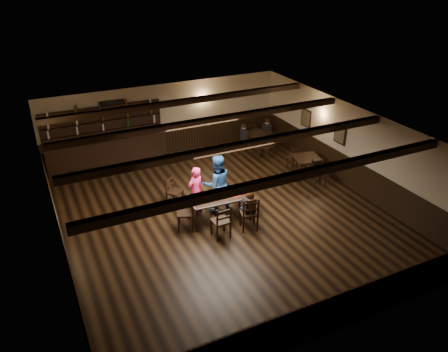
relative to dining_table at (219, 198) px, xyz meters
name	(u,v)px	position (x,y,z in m)	size (l,w,h in m)	color
ground	(224,215)	(0.20, 0.14, -0.68)	(10.00, 10.00, 0.00)	black
room_shell	(223,161)	(0.21, 0.18, 1.06)	(9.02, 10.02, 2.71)	beige
dining_table	(219,198)	(0.00, 0.00, 0.00)	(1.78, 0.96, 0.75)	black
chair_near_left	(222,220)	(-0.33, -0.88, -0.11)	(0.47, 0.44, 0.98)	black
chair_near_right	(250,212)	(0.51, -0.87, -0.10)	(0.56, 0.55, 1.00)	black
chair_end_left	(189,210)	(-0.96, -0.07, -0.08)	(0.60, 0.62, 1.03)	black
chair_end_right	(249,197)	(0.93, -0.05, -0.17)	(0.47, 0.48, 0.87)	black
chair_far_pushed	(172,189)	(-0.93, 1.37, -0.14)	(0.59, 0.59, 0.92)	black
woman_pink	(196,191)	(-0.48, 0.60, 0.06)	(0.54, 0.36, 1.49)	#F83C7A
man_blue	(217,184)	(0.14, 0.48, 0.21)	(0.86, 0.67, 1.78)	navy
seated_person	(250,203)	(0.53, -0.80, 0.13)	(0.32, 0.49, 0.79)	black
cake	(203,197)	(-0.47, 0.07, 0.11)	(0.30, 0.30, 0.10)	white
plate_stack_a	(218,196)	(-0.09, -0.09, 0.16)	(0.19, 0.19, 0.18)	white
plate_stack_b	(223,191)	(0.15, 0.09, 0.16)	(0.15, 0.15, 0.17)	white
tea_light	(217,193)	(0.00, 0.14, 0.09)	(0.05, 0.05, 0.06)	#A5A8AD
salt_shaker	(234,194)	(0.39, -0.12, 0.12)	(0.04, 0.04, 0.10)	silver
pepper_shaker	(234,193)	(0.41, -0.10, 0.11)	(0.03, 0.03, 0.09)	#A5A8AD
drink_glass	(229,190)	(0.35, 0.12, 0.12)	(0.07, 0.07, 0.11)	silver
menu_red	(237,195)	(0.47, -0.15, 0.07)	(0.27, 0.19, 0.00)	maroon
menu_blue	(233,191)	(0.50, 0.12, 0.07)	(0.29, 0.20, 0.00)	#0E1E46
bar_counter	(107,148)	(-2.11, 4.86, 0.04)	(4.36, 0.70, 2.20)	black
back_table_a	(307,160)	(3.78, 1.12, -0.03)	(1.01, 1.01, 0.75)	black
back_table_b	(257,136)	(3.38, 3.77, -0.03)	(1.16, 1.16, 0.75)	black
bg_patron_left	(244,133)	(2.86, 3.90, 0.13)	(0.29, 0.38, 0.69)	black
bg_patron_right	(267,127)	(3.93, 4.00, 0.13)	(0.23, 0.35, 0.70)	black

